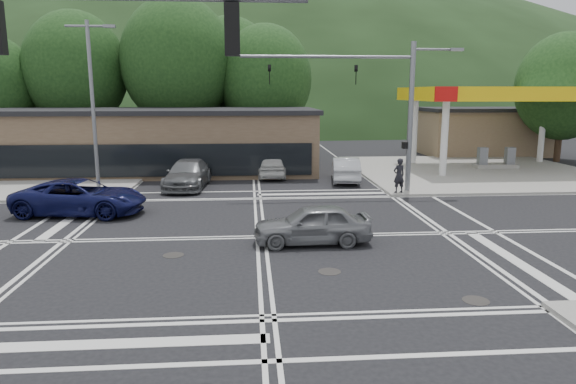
{
  "coord_description": "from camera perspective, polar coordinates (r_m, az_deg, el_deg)",
  "views": [
    {
      "loc": [
        -0.4,
        -18.79,
        5.38
      ],
      "look_at": [
        1.16,
        1.68,
        1.4
      ],
      "focal_mm": 32.0,
      "sensor_mm": 36.0,
      "label": 1
    }
  ],
  "objects": [
    {
      "name": "ground",
      "position": [
        19.55,
        -3.02,
        -5.02
      ],
      "size": [
        120.0,
        120.0,
        0.0
      ],
      "primitive_type": "plane",
      "color": "black",
      "rests_on": "ground"
    },
    {
      "name": "sidewalk_ne",
      "position": [
        37.51,
        19.95,
        2.18
      ],
      "size": [
        16.0,
        16.0,
        0.15
      ],
      "primitive_type": "cube",
      "color": "gray",
      "rests_on": "ground"
    },
    {
      "name": "sidewalk_nw",
      "position": [
        37.19,
        -27.42,
        1.54
      ],
      "size": [
        16.0,
        16.0,
        0.15
      ],
      "primitive_type": "cube",
      "color": "gray",
      "rests_on": "ground"
    },
    {
      "name": "gas_station_canopy",
      "position": [
        38.89,
        22.55,
        9.65
      ],
      "size": [
        12.32,
        8.34,
        5.75
      ],
      "color": "silver",
      "rests_on": "ground"
    },
    {
      "name": "convenience_store",
      "position": [
        48.43,
        20.7,
        6.16
      ],
      "size": [
        10.0,
        6.0,
        3.8
      ],
      "primitive_type": "cube",
      "color": "#846B4F",
      "rests_on": "ground"
    },
    {
      "name": "commercial_row",
      "position": [
        36.74,
        -16.34,
        5.26
      ],
      "size": [
        24.0,
        8.0,
        4.0
      ],
      "primitive_type": "cube",
      "color": "brown",
      "rests_on": "ground"
    },
    {
      "name": "hill_north",
      "position": [
        108.92,
        -4.18,
        8.12
      ],
      "size": [
        252.0,
        126.0,
        140.0
      ],
      "primitive_type": "ellipsoid",
      "color": "black",
      "rests_on": "ground"
    },
    {
      "name": "tree_n_a",
      "position": [
        44.93,
        -22.52,
        12.41
      ],
      "size": [
        8.0,
        8.0,
        11.75
      ],
      "color": "#382619",
      "rests_on": "ground"
    },
    {
      "name": "tree_n_b",
      "position": [
        43.22,
        -12.15,
        13.94
      ],
      "size": [
        9.0,
        9.0,
        12.98
      ],
      "color": "#382619",
      "rests_on": "ground"
    },
    {
      "name": "tree_n_c",
      "position": [
        42.83,
        -2.54,
        12.45
      ],
      "size": [
        7.6,
        7.6,
        10.87
      ],
      "color": "#382619",
      "rests_on": "ground"
    },
    {
      "name": "tree_n_e",
      "position": [
        46.85,
        -6.47,
        13.07
      ],
      "size": [
        8.4,
        8.4,
        11.98
      ],
      "color": "#382619",
      "rests_on": "ground"
    },
    {
      "name": "tree_ne",
      "position": [
        45.83,
        28.31,
        10.27
      ],
      "size": [
        7.2,
        7.2,
        9.99
      ],
      "color": "#382619",
      "rests_on": "ground"
    },
    {
      "name": "streetlight_nw",
      "position": [
        28.93,
        -20.79,
        9.62
      ],
      "size": [
        2.5,
        0.25,
        9.0
      ],
      "color": "slate",
      "rests_on": "ground"
    },
    {
      "name": "signal_mast_ne",
      "position": [
        27.97,
        11.05,
        10.15
      ],
      "size": [
        11.65,
        0.3,
        8.0
      ],
      "color": "slate",
      "rests_on": "ground"
    },
    {
      "name": "car_blue_west",
      "position": [
        24.74,
        -22.06,
        -0.53
      ],
      "size": [
        6.0,
        3.34,
        1.59
      ],
      "primitive_type": "imported",
      "rotation": [
        0.0,
        0.0,
        1.44
      ],
      "color": "#0E1140",
      "rests_on": "ground"
    },
    {
      "name": "car_grey_center",
      "position": [
        18.56,
        2.7,
        -3.58
      ],
      "size": [
        4.26,
        1.78,
        1.44
      ],
      "primitive_type": "imported",
      "rotation": [
        0.0,
        0.0,
        -1.55
      ],
      "color": "slate",
      "rests_on": "ground"
    },
    {
      "name": "car_queue_a",
      "position": [
        31.74,
        6.42,
        2.52
      ],
      "size": [
        2.16,
        4.72,
        1.5
      ],
      "primitive_type": "imported",
      "rotation": [
        0.0,
        0.0,
        3.01
      ],
      "color": "#AAACB1",
      "rests_on": "ground"
    },
    {
      "name": "car_queue_b",
      "position": [
        33.15,
        -1.76,
        2.93
      ],
      "size": [
        1.97,
        4.45,
        1.49
      ],
      "primitive_type": "imported",
      "rotation": [
        0.0,
        0.0,
        3.09
      ],
      "color": "silver",
      "rests_on": "ground"
    },
    {
      "name": "car_northbound",
      "position": [
        30.03,
        -11.07,
        1.96
      ],
      "size": [
        2.58,
        5.54,
        1.56
      ],
      "primitive_type": "imported",
      "rotation": [
        0.0,
        0.0,
        -0.07
      ],
      "color": "#575A5C",
      "rests_on": "ground"
    },
    {
      "name": "pedestrian",
      "position": [
        27.79,
        12.23,
        1.8
      ],
      "size": [
        0.77,
        0.62,
        1.84
      ],
      "primitive_type": "imported",
      "rotation": [
        0.0,
        0.0,
        3.44
      ],
      "color": "black",
      "rests_on": "sidewalk_ne"
    }
  ]
}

